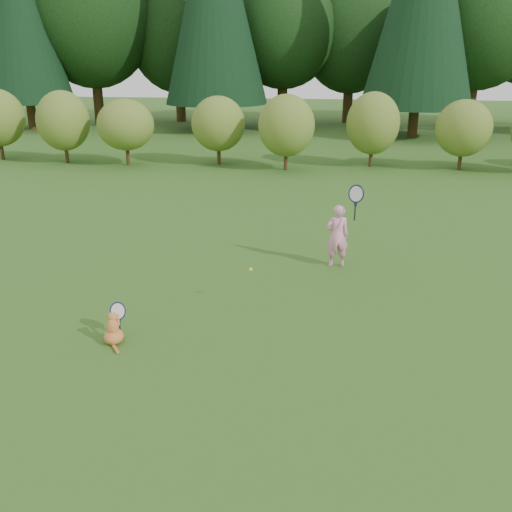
# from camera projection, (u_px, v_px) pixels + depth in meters

# --- Properties ---
(ground) EXTENTS (100.00, 100.00, 0.00)m
(ground) POSITION_uv_depth(u_px,v_px,m) (238.00, 311.00, 9.44)
(ground) COLOR #235117
(ground) RESTS_ON ground
(shrub_row) EXTENTS (28.00, 3.00, 2.80)m
(shrub_row) POSITION_uv_depth(u_px,v_px,m) (294.00, 130.00, 21.13)
(shrub_row) COLOR #537022
(shrub_row) RESTS_ON ground
(child) EXTENTS (0.73, 0.44, 1.90)m
(child) POSITION_uv_depth(u_px,v_px,m) (338.00, 234.00, 11.26)
(child) COLOR #F693C3
(child) RESTS_ON ground
(cat) EXTENTS (0.40, 0.73, 0.65)m
(cat) POSITION_uv_depth(u_px,v_px,m) (113.00, 327.00, 8.34)
(cat) COLOR #BE5924
(cat) RESTS_ON ground
(tennis_ball) EXTENTS (0.07, 0.07, 0.07)m
(tennis_ball) POSITION_uv_depth(u_px,v_px,m) (251.00, 269.00, 9.41)
(tennis_ball) COLOR #C1E51B
(tennis_ball) RESTS_ON ground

